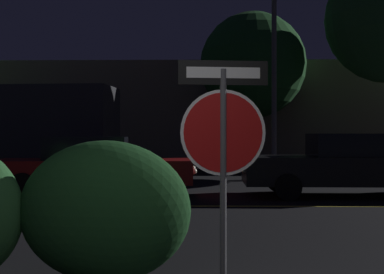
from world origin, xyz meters
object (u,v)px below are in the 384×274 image
at_px(stop_sign, 223,132).
at_px(tree_0, 253,65).
at_px(passing_car_2, 348,165).
at_px(street_lamp, 274,51).
at_px(hedge_bush_2, 105,211).
at_px(passing_car_1, 92,166).
at_px(delivery_truck, 21,129).

height_order(stop_sign, tree_0, tree_0).
xyz_separation_m(stop_sign, passing_car_2, (3.24, 7.91, -0.75)).
bearing_deg(street_lamp, hedge_bush_2, -105.17).
relative_size(passing_car_1, delivery_truck, 0.81).
bearing_deg(tree_0, passing_car_2, -81.08).
bearing_deg(passing_car_1, street_lamp, 128.66).
distance_m(hedge_bush_2, tree_0, 17.16).
relative_size(stop_sign, street_lamp, 0.31).
xyz_separation_m(passing_car_2, street_lamp, (-1.16, 4.44, 3.41)).
relative_size(hedge_bush_2, passing_car_2, 0.34).
relative_size(stop_sign, delivery_truck, 0.35).
xyz_separation_m(stop_sign, hedge_bush_2, (-1.16, 0.42, -0.78)).
bearing_deg(hedge_bush_2, passing_car_1, 102.76).
relative_size(delivery_truck, street_lamp, 0.89).
height_order(passing_car_1, passing_car_2, passing_car_2).
bearing_deg(street_lamp, passing_car_1, -138.68).
bearing_deg(passing_car_2, delivery_truck, 64.61).
bearing_deg(passing_car_1, stop_sign, 17.09).
height_order(hedge_bush_2, street_lamp, street_lamp).
xyz_separation_m(hedge_bush_2, passing_car_2, (4.39, 7.49, 0.03)).
height_order(street_lamp, tree_0, street_lamp).
bearing_deg(passing_car_1, delivery_truck, -146.60).
distance_m(street_lamp, tree_0, 4.59).
bearing_deg(passing_car_2, street_lamp, 15.43).
relative_size(hedge_bush_2, passing_car_1, 0.35).
xyz_separation_m(hedge_bush_2, delivery_truck, (-5.02, 12.12, 0.94)).
relative_size(passing_car_1, tree_0, 0.76).
height_order(passing_car_1, street_lamp, street_lamp).
bearing_deg(delivery_truck, tree_0, -56.88).
xyz_separation_m(passing_car_1, delivery_truck, (-3.31, 4.54, 0.94)).
xyz_separation_m(passing_car_2, delivery_truck, (-9.42, 4.63, 0.90)).
relative_size(passing_car_1, street_lamp, 0.71).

